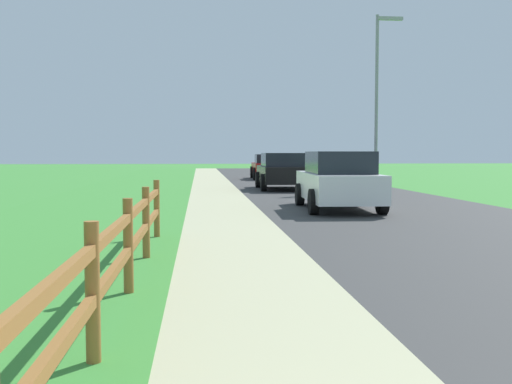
% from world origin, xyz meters
% --- Properties ---
extents(ground_plane, '(120.00, 120.00, 0.00)m').
position_xyz_m(ground_plane, '(0.00, 25.00, 0.00)').
color(ground_plane, '#3E8B37').
extents(road_asphalt, '(7.00, 66.00, 0.01)m').
position_xyz_m(road_asphalt, '(3.50, 27.00, 0.00)').
color(road_asphalt, '#393939').
rests_on(road_asphalt, ground).
extents(curb_concrete, '(6.00, 66.00, 0.01)m').
position_xyz_m(curb_concrete, '(-3.00, 27.00, 0.00)').
color(curb_concrete, '#B5B38A').
rests_on(curb_concrete, ground).
extents(grass_verge, '(5.00, 66.00, 0.00)m').
position_xyz_m(grass_verge, '(-4.50, 27.00, 0.01)').
color(grass_verge, '#3E8B37').
rests_on(grass_verge, ground).
extents(rail_fence, '(0.11, 11.33, 1.06)m').
position_xyz_m(rail_fence, '(-2.44, 5.46, 0.62)').
color(rail_fence, '#93602D').
rests_on(rail_fence, ground).
extents(parked_suv_white, '(2.10, 4.46, 1.60)m').
position_xyz_m(parked_suv_white, '(2.14, 16.04, 0.81)').
color(parked_suv_white, white).
rests_on(parked_suv_white, ground).
extents(parked_car_black, '(2.15, 4.43, 1.55)m').
position_xyz_m(parked_car_black, '(1.89, 25.35, 0.79)').
color(parked_car_black, black).
rests_on(parked_car_black, ground).
extents(parked_car_red, '(2.14, 4.50, 1.47)m').
position_xyz_m(parked_car_red, '(2.47, 35.44, 0.75)').
color(parked_car_red, maroon).
rests_on(parked_car_red, ground).
extents(street_lamp, '(1.17, 0.20, 7.45)m').
position_xyz_m(street_lamp, '(6.07, 25.40, 4.35)').
color(street_lamp, gray).
rests_on(street_lamp, ground).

